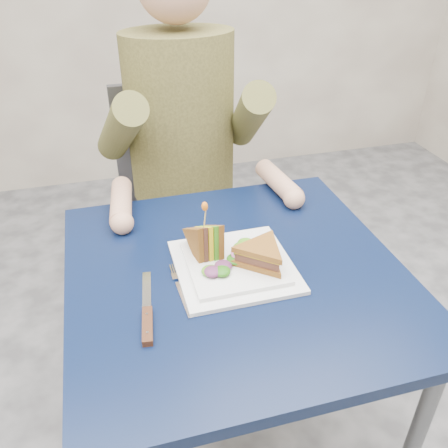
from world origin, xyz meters
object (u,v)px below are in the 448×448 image
object	(u,v)px
chair	(180,195)
sandwich_flat	(261,255)
fork	(181,291)
sandwich_upright	(206,241)
diner	(181,106)
plate	(234,265)
knife	(147,319)
table	(236,297)

from	to	relation	value
chair	sandwich_flat	xyz separation A→B (m)	(0.05, -0.73, 0.23)
fork	sandwich_upright	bearing A→B (deg)	50.64
diner	sandwich_upright	bearing A→B (deg)	-95.99
plate	fork	bearing A→B (deg)	-159.88
diner	knife	xyz separation A→B (m)	(-0.22, -0.71, -0.18)
plate	sandwich_flat	xyz separation A→B (m)	(0.06, -0.02, 0.04)
chair	diner	bearing A→B (deg)	-90.00
chair	sandwich_flat	distance (m)	0.77
sandwich_flat	plate	bearing A→B (deg)	155.56
chair	sandwich_flat	size ratio (longest dim) A/B	4.89
chair	knife	size ratio (longest dim) A/B	4.19
knife	sandwich_flat	bearing A→B (deg)	18.88
sandwich_upright	fork	size ratio (longest dim) A/B	0.74
fork	chair	bearing A→B (deg)	79.94
diner	knife	size ratio (longest dim) A/B	3.36
plate	sandwich_upright	size ratio (longest dim) A/B	1.95
diner	sandwich_upright	world-z (taller)	diner
table	sandwich_flat	xyz separation A→B (m)	(0.05, -0.02, 0.12)
table	sandwich_flat	bearing A→B (deg)	-18.72
diner	sandwich_flat	distance (m)	0.64
sandwich_flat	sandwich_upright	size ratio (longest dim) A/B	1.43
sandwich_flat	sandwich_upright	world-z (taller)	sandwich_upright
plate	sandwich_upright	xyz separation A→B (m)	(-0.05, 0.04, 0.05)
diner	sandwich_flat	xyz separation A→B (m)	(0.05, -0.62, -0.14)
fork	table	bearing A→B (deg)	16.85
sandwich_flat	fork	xyz separation A→B (m)	(-0.19, -0.02, -0.04)
table	knife	world-z (taller)	knife
diner	sandwich_upright	size ratio (longest dim) A/B	5.60
plate	table	bearing A→B (deg)	-67.77
sandwich_flat	fork	bearing A→B (deg)	-172.97
chair	sandwich_flat	world-z (taller)	chair
diner	sandwich_upright	distance (m)	0.57
chair	diner	xyz separation A→B (m)	(-0.00, -0.11, 0.37)
sandwich_flat	knife	distance (m)	0.29
chair	plate	bearing A→B (deg)	-90.24
sandwich_upright	knife	bearing A→B (deg)	-134.35
plate	sandwich_flat	distance (m)	0.07
diner	knife	distance (m)	0.76
sandwich_upright	fork	xyz separation A→B (m)	(-0.08, -0.09, -0.05)
sandwich_flat	diner	bearing A→B (deg)	94.80
table	plate	size ratio (longest dim) A/B	2.88
table	sandwich_flat	world-z (taller)	sandwich_flat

